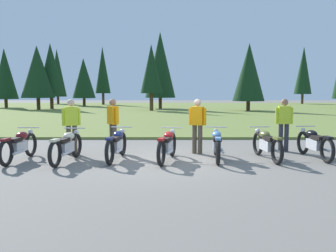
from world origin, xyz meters
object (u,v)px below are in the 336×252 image
rider_near_row_end (113,122)px  rider_in_hivis_vest (284,122)px  motorcycle_black (314,143)px  motorcycle_cream (66,146)px  rider_with_back_turned (197,123)px  rider_checking_bike (71,123)px  motorcycle_olive (267,144)px  motorcycle_red (167,145)px  motorcycle_navy (116,144)px  motorcycle_maroon (19,145)px  motorcycle_sky_blue (217,144)px

rider_near_row_end → rider_in_hivis_vest: size_ratio=1.00×
motorcycle_black → rider_near_row_end: bearing=169.5°
motorcycle_cream → rider_with_back_turned: (3.62, 1.30, 0.51)m
rider_checking_bike → motorcycle_olive: bearing=-8.1°
motorcycle_red → motorcycle_navy: bearing=173.9°
motorcycle_maroon → rider_with_back_turned: rider_with_back_turned is taller
motorcycle_red → rider_in_hivis_vest: 4.03m
motorcycle_maroon → motorcycle_sky_blue: 5.42m
motorcycle_maroon → rider_in_hivis_vest: rider_in_hivis_vest is taller
motorcycle_navy → motorcycle_black: (5.59, 0.23, 0.00)m
motorcycle_sky_blue → rider_checking_bike: bearing=168.6°
motorcycle_black → rider_with_back_turned: rider_with_back_turned is taller
motorcycle_sky_blue → motorcycle_maroon: bearing=-178.0°
motorcycle_navy → rider_with_back_turned: size_ratio=1.26×
motorcycle_navy → motorcycle_olive: same height
motorcycle_navy → rider_with_back_turned: (2.32, 0.98, 0.51)m
motorcycle_black → motorcycle_navy: bearing=-177.6°
motorcycle_red → rider_checking_bike: 3.11m
rider_checking_bike → rider_near_row_end: bearing=21.0°
motorcycle_black → rider_in_hivis_vest: 1.36m
rider_with_back_turned → rider_near_row_end: 2.65m
motorcycle_cream → motorcycle_olive: bearing=3.9°
motorcycle_navy → rider_with_back_turned: bearing=23.0°
motorcycle_black → motorcycle_maroon: bearing=-177.1°
motorcycle_red → motorcycle_olive: same height
motorcycle_navy → motorcycle_olive: (4.19, 0.06, 0.00)m
motorcycle_maroon → motorcycle_red: (4.04, 0.03, 0.00)m
motorcycle_navy → rider_in_hivis_vest: (5.10, 1.39, 0.51)m
motorcycle_olive → motorcycle_black: bearing=7.3°
rider_near_row_end → rider_checking_bike: bearing=-159.0°
motorcycle_olive → rider_near_row_end: 4.70m
motorcycle_red → rider_checking_bike: size_ratio=1.24×
rider_with_back_turned → rider_checking_bike: bearing=-178.2°
motorcycle_cream → rider_in_hivis_vest: (6.40, 1.71, 0.51)m
motorcycle_navy → rider_near_row_end: bearing=103.0°
motorcycle_maroon → motorcycle_olive: size_ratio=1.00×
motorcycle_red → rider_near_row_end: rider_near_row_end is taller
rider_near_row_end → motorcycle_sky_blue: bearing=-23.0°
motorcycle_black → motorcycle_cream: bearing=-175.4°
motorcycle_black → rider_in_hivis_vest: bearing=113.0°
motorcycle_cream → rider_near_row_end: rider_near_row_end is taller
motorcycle_olive → rider_with_back_turned: (-1.86, 0.93, 0.51)m
motorcycle_olive → rider_checking_bike: (-5.67, 0.81, 0.51)m
rider_near_row_end → rider_in_hivis_vest: 5.40m
motorcycle_olive → rider_in_hivis_vest: bearing=55.7°
motorcycle_sky_blue → rider_checking_bike: size_ratio=1.26×
motorcycle_maroon → motorcycle_sky_blue: same height
rider_with_back_turned → rider_near_row_end: size_ratio=1.00×
motorcycle_maroon → motorcycle_navy: (2.63, 0.18, 0.00)m
rider_in_hivis_vest → rider_near_row_end: bearing=-179.3°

